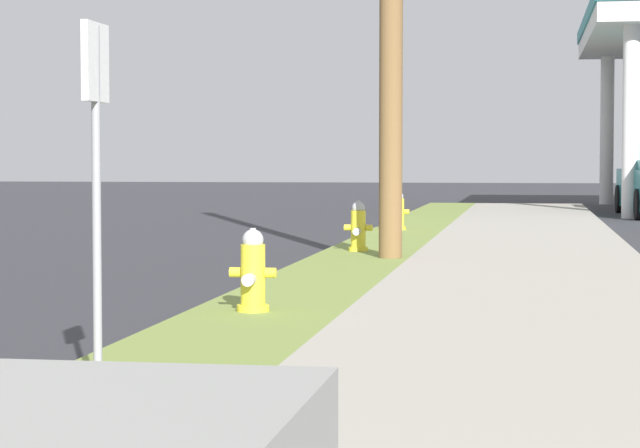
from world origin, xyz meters
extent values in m
cylinder|color=yellow|center=(0.60, 11.13, 0.15)|extent=(0.29, 0.29, 0.06)
cylinder|color=yellow|center=(0.60, 11.13, 0.42)|extent=(0.22, 0.22, 0.60)
sphere|color=#B2B2B7|center=(0.60, 11.13, 0.76)|extent=(0.19, 0.19, 0.19)
cylinder|color=#B2B2B7|center=(0.60, 11.13, 0.84)|extent=(0.06, 0.06, 0.05)
cylinder|color=yellow|center=(0.44, 11.13, 0.47)|extent=(0.10, 0.09, 0.09)
cylinder|color=yellow|center=(0.76, 11.13, 0.47)|extent=(0.10, 0.09, 0.09)
cylinder|color=#B2B2B7|center=(0.60, 10.96, 0.42)|extent=(0.11, 0.12, 0.11)
cylinder|color=yellow|center=(0.54, 18.76, 0.15)|extent=(0.29, 0.29, 0.06)
cylinder|color=yellow|center=(0.54, 18.76, 0.42)|extent=(0.22, 0.22, 0.60)
sphere|color=#B2B2B7|center=(0.54, 18.76, 0.76)|extent=(0.19, 0.19, 0.19)
cylinder|color=#B2B2B7|center=(0.54, 18.76, 0.84)|extent=(0.06, 0.06, 0.05)
cylinder|color=yellow|center=(0.38, 18.76, 0.47)|extent=(0.10, 0.09, 0.09)
cylinder|color=yellow|center=(0.70, 18.76, 0.47)|extent=(0.10, 0.09, 0.09)
cylinder|color=#B2B2B7|center=(0.54, 18.59, 0.42)|extent=(0.11, 0.12, 0.11)
cylinder|color=yellow|center=(0.55, 24.59, 0.15)|extent=(0.29, 0.29, 0.06)
cylinder|color=yellow|center=(0.55, 24.59, 0.42)|extent=(0.22, 0.22, 0.60)
sphere|color=#B2B2B7|center=(0.55, 24.59, 0.76)|extent=(0.19, 0.19, 0.19)
cylinder|color=#B2B2B7|center=(0.55, 24.59, 0.84)|extent=(0.06, 0.06, 0.05)
cylinder|color=yellow|center=(0.39, 24.59, 0.47)|extent=(0.10, 0.09, 0.09)
cylinder|color=yellow|center=(0.71, 24.59, 0.47)|extent=(0.10, 0.09, 0.09)
cylinder|color=#B2B2B7|center=(0.55, 24.42, 0.42)|extent=(0.11, 0.12, 0.11)
cylinder|color=gray|center=(0.63, 6.81, 1.17)|extent=(0.05, 0.05, 2.10)
cube|color=white|center=(0.63, 6.81, 2.02)|extent=(0.04, 0.36, 0.44)
cylinder|color=silver|center=(5.50, 32.75, 2.39)|extent=(0.44, 0.44, 4.78)
cylinder|color=silver|center=(5.50, 43.01, 2.39)|extent=(0.44, 0.44, 4.78)
cylinder|color=black|center=(5.77, 39.56, 0.30)|extent=(0.23, 0.60, 0.60)
cylinder|color=black|center=(5.83, 36.16, 0.30)|extent=(0.23, 0.60, 0.60)
cylinder|color=black|center=(5.48, 36.13, 0.38)|extent=(0.25, 0.77, 0.76)
cylinder|color=black|center=(5.65, 31.83, 0.38)|extent=(0.25, 0.77, 0.76)
camera|label=1|loc=(3.03, -0.15, 1.48)|focal=72.80mm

